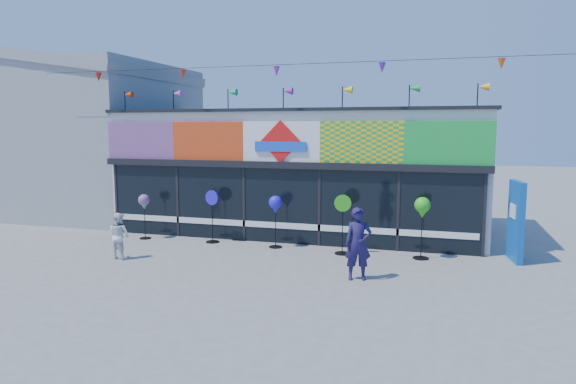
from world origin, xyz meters
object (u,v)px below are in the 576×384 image
at_px(spinner_3, 342,223).
at_px(adult_man, 358,244).
at_px(blue_sign, 516,221).
at_px(spinner_2, 275,206).
at_px(spinner_4, 422,210).
at_px(spinner_0, 144,203).
at_px(spinner_1, 212,215).
at_px(child, 119,236).

distance_m(spinner_3, adult_man, 2.43).
xyz_separation_m(blue_sign, spinner_2, (-6.55, -0.39, 0.17)).
height_order(spinner_2, adult_man, adult_man).
height_order(spinner_4, adult_man, adult_man).
distance_m(blue_sign, spinner_0, 10.91).
bearing_deg(spinner_1, spinner_3, -4.19).
relative_size(spinner_1, spinner_3, 0.97).
bearing_deg(spinner_1, spinner_4, -1.88).
height_order(blue_sign, spinner_3, blue_sign).
bearing_deg(spinner_2, child, -146.42).
height_order(spinner_0, spinner_4, spinner_4).
bearing_deg(adult_man, spinner_0, 144.71).
bearing_deg(spinner_0, spinner_1, 3.46).
relative_size(spinner_1, spinner_4, 0.96).
distance_m(spinner_2, spinner_3, 2.07).
height_order(blue_sign, spinner_4, blue_sign).
height_order(spinner_2, spinner_4, spinner_4).
bearing_deg(spinner_2, adult_man, -41.53).
bearing_deg(adult_man, child, 162.81).
relative_size(blue_sign, spinner_3, 1.27).
height_order(spinner_2, spinner_3, spinner_3).
xyz_separation_m(spinner_3, child, (-5.68, -2.21, -0.26)).
xyz_separation_m(spinner_2, spinner_3, (2.03, -0.21, -0.35)).
distance_m(spinner_0, child, 2.53).
height_order(spinner_0, spinner_1, spinner_1).
relative_size(blue_sign, adult_man, 1.26).
bearing_deg(spinner_2, spinner_1, 177.59).
relative_size(spinner_1, adult_man, 0.96).
distance_m(spinner_1, adult_man, 5.55).
height_order(adult_man, child, adult_man).
distance_m(spinner_1, spinner_2, 2.11).
xyz_separation_m(spinner_0, spinner_1, (2.28, 0.14, -0.29)).
xyz_separation_m(blue_sign, adult_man, (-3.71, -2.90, -0.22)).
bearing_deg(spinner_3, spinner_2, 174.00).
distance_m(spinner_1, spinner_3, 4.12).
relative_size(spinner_1, child, 1.30).
relative_size(blue_sign, child, 1.71).
distance_m(blue_sign, spinner_4, 2.45).
bearing_deg(blue_sign, spinner_4, -175.74).
relative_size(spinner_2, adult_man, 0.91).
bearing_deg(spinner_1, adult_man, -27.89).
distance_m(spinner_2, child, 4.42).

